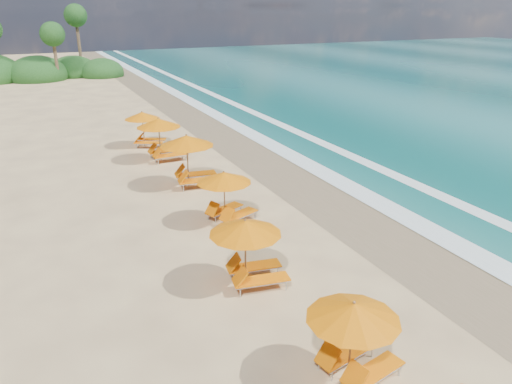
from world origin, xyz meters
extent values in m
plane|color=#D6B87E|center=(0.00, 0.00, 0.00)|extent=(160.00, 160.00, 0.00)
cube|color=#8C7553|center=(4.00, 0.00, 0.01)|extent=(4.00, 160.00, 0.01)
cube|color=white|center=(5.50, 0.00, 0.03)|extent=(1.20, 160.00, 0.01)
cube|color=white|center=(8.50, 0.00, 0.02)|extent=(0.80, 160.00, 0.01)
cylinder|color=olive|center=(-1.79, -8.70, 1.00)|extent=(0.05, 0.05, 1.99)
cone|color=orange|center=(-1.79, -8.70, 1.82)|extent=(2.42, 2.42, 0.40)
sphere|color=olive|center=(-1.79, -8.70, 2.04)|extent=(0.07, 0.07, 0.07)
cylinder|color=olive|center=(-2.25, -4.07, 1.04)|extent=(0.05, 0.05, 2.08)
cone|color=orange|center=(-2.25, -4.07, 1.90)|extent=(2.45, 2.45, 0.42)
sphere|color=olive|center=(-2.25, -4.07, 2.13)|extent=(0.07, 0.07, 0.07)
cylinder|color=olive|center=(-1.16, 0.37, 1.01)|extent=(0.05, 0.05, 2.03)
cone|color=orange|center=(-1.16, 0.37, 1.85)|extent=(2.71, 2.71, 0.41)
sphere|color=olive|center=(-1.16, 0.37, 2.08)|extent=(0.07, 0.07, 0.07)
cylinder|color=olive|center=(-1.17, 4.89, 1.19)|extent=(0.06, 0.06, 2.38)
cone|color=orange|center=(-1.17, 4.89, 2.18)|extent=(2.75, 2.75, 0.48)
sphere|color=olive|center=(-1.17, 4.89, 2.44)|extent=(0.08, 0.08, 0.08)
cylinder|color=olive|center=(-1.33, 9.33, 1.14)|extent=(0.06, 0.06, 2.28)
cone|color=orange|center=(-1.33, 9.33, 2.08)|extent=(2.42, 2.42, 0.46)
sphere|color=olive|center=(-1.33, 9.33, 2.34)|extent=(0.08, 0.08, 0.08)
cylinder|color=olive|center=(-1.48, 12.58, 1.01)|extent=(0.05, 0.05, 2.03)
cone|color=orange|center=(-1.48, 12.58, 1.85)|extent=(2.81, 2.81, 0.41)
sphere|color=olive|center=(-1.48, 12.58, 2.08)|extent=(0.07, 0.07, 0.07)
ellipsoid|color=#163D14|center=(-6.00, 45.00, 0.62)|extent=(6.40, 6.40, 4.16)
ellipsoid|color=#163D14|center=(-2.00, 47.00, 0.55)|extent=(5.60, 5.60, 3.64)
ellipsoid|color=#163D14|center=(1.00, 45.00, 0.49)|extent=(5.00, 5.00, 3.25)
cylinder|color=brown|center=(-4.00, 43.00, 2.50)|extent=(0.36, 0.36, 5.00)
sphere|color=#163D14|center=(-4.00, 43.00, 5.00)|extent=(2.60, 2.60, 2.60)
cylinder|color=brown|center=(-1.00, 47.00, 3.40)|extent=(0.36, 0.36, 6.80)
sphere|color=#163D14|center=(-1.00, 47.00, 6.80)|extent=(2.60, 2.60, 2.60)
camera|label=1|loc=(-7.33, -15.67, 7.87)|focal=34.04mm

